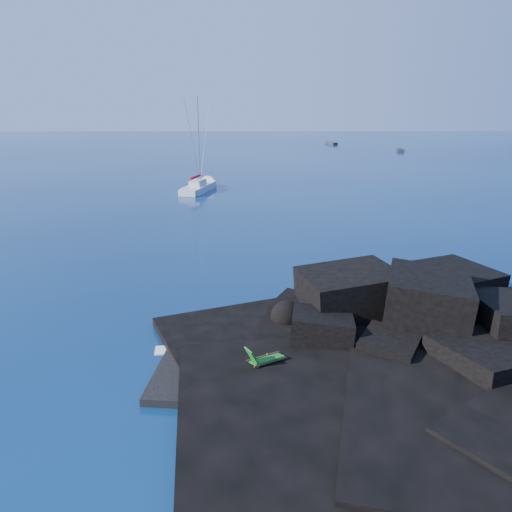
{
  "coord_description": "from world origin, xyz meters",
  "views": [
    {
      "loc": [
        4.3,
        -19.55,
        11.76
      ],
      "look_at": [
        4.94,
        12.1,
        2.0
      ],
      "focal_mm": 35.0,
      "sensor_mm": 36.0,
      "label": 1
    }
  ],
  "objects": [
    {
      "name": "deck_chair",
      "position": [
        5.2,
        0.47,
        0.96
      ],
      "size": [
        1.93,
        1.54,
        1.22
      ],
      "primitive_type": null,
      "rotation": [
        0.0,
        0.0,
        0.51
      ],
      "color": "#16651E",
      "rests_on": "beach"
    },
    {
      "name": "marker_cone",
      "position": [
        5.22,
        0.84,
        0.59
      ],
      "size": [
        0.4,
        0.4,
        0.49
      ],
      "primitive_type": "cone",
      "rotation": [
        0.0,
        0.0,
        0.28
      ],
      "color": "orange",
      "rests_on": "beach"
    },
    {
      "name": "ground",
      "position": [
        0.0,
        0.0,
        0.0
      ],
      "size": [
        400.0,
        400.0,
        0.0
      ],
      "primitive_type": "plane",
      "color": "#04163A",
      "rests_on": "ground"
    },
    {
      "name": "surf_foam",
      "position": [
        5.0,
        5.0,
        0.0
      ],
      "size": [
        10.0,
        8.0,
        0.06
      ],
      "primitive_type": null,
      "color": "white",
      "rests_on": "ground"
    },
    {
      "name": "sunbather",
      "position": [
        2.89,
        1.31,
        0.51
      ],
      "size": [
        1.66,
        0.59,
        0.22
      ],
      "primitive_type": null,
      "rotation": [
        0.0,
        0.0,
        -0.12
      ],
      "color": "tan",
      "rests_on": "towel"
    },
    {
      "name": "headland",
      "position": [
        13.0,
        3.0,
        0.0
      ],
      "size": [
        24.0,
        24.0,
        3.6
      ],
      "primitive_type": null,
      "color": "black",
      "rests_on": "ground"
    },
    {
      "name": "sailboat",
      "position": [
        -2.22,
        49.5,
        0.0
      ],
      "size": [
        5.53,
        12.37,
        12.71
      ],
      "primitive_type": null,
      "rotation": [
        0.0,
        0.0,
        -0.26
      ],
      "color": "silver",
      "rests_on": "ground"
    },
    {
      "name": "towel",
      "position": [
        2.89,
        1.31,
        0.37
      ],
      "size": [
        1.86,
        1.04,
        0.05
      ],
      "primitive_type": "cube",
      "rotation": [
        0.0,
        0.0,
        -0.12
      ],
      "color": "white",
      "rests_on": "beach"
    },
    {
      "name": "beach",
      "position": [
        4.5,
        0.5,
        0.0
      ],
      "size": [
        9.08,
        6.86,
        0.7
      ],
      "primitive_type": "cube",
      "rotation": [
        0.0,
        0.0,
        -0.1
      ],
      "color": "black",
      "rests_on": "ground"
    },
    {
      "name": "distant_boat_a",
      "position": [
        29.45,
        129.9,
        0.0
      ],
      "size": [
        3.28,
        5.11,
        0.65
      ],
      "primitive_type": "cube",
      "rotation": [
        0.0,
        0.0,
        0.39
      ],
      "color": "#2A2B30",
      "rests_on": "ground"
    },
    {
      "name": "distant_boat_b",
      "position": [
        43.19,
        107.36,
        0.0
      ],
      "size": [
        2.3,
        4.97,
        0.64
      ],
      "primitive_type": "cube",
      "rotation": [
        0.0,
        0.0,
        -0.18
      ],
      "color": "#26252B",
      "rests_on": "ground"
    }
  ]
}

